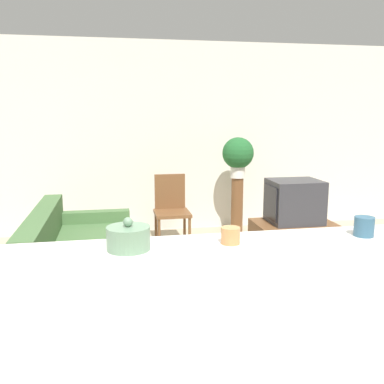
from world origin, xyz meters
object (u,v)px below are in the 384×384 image
potted_plant (238,154)px  decorative_bowl (128,238)px  television (294,201)px  wooden_chair (171,207)px  couch (79,259)px

potted_plant → decorative_bowl: bearing=-115.5°
television → potted_plant: bearing=103.9°
potted_plant → wooden_chair: bearing=-161.0°
wooden_chair → decorative_bowl: 3.19m
wooden_chair → television: bearing=-34.5°
couch → television: television is taller
couch → wooden_chair: 1.55m
couch → television: (2.36, 0.20, 0.46)m
couch → wooden_chair: size_ratio=2.11×
couch → television: 2.41m
television → decorative_bowl: decorative_bowl is taller
potted_plant → decorative_bowl: potted_plant is taller
television → wooden_chair: size_ratio=0.62×
television → decorative_bowl: size_ratio=2.45×
television → potted_plant: size_ratio=1.03×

